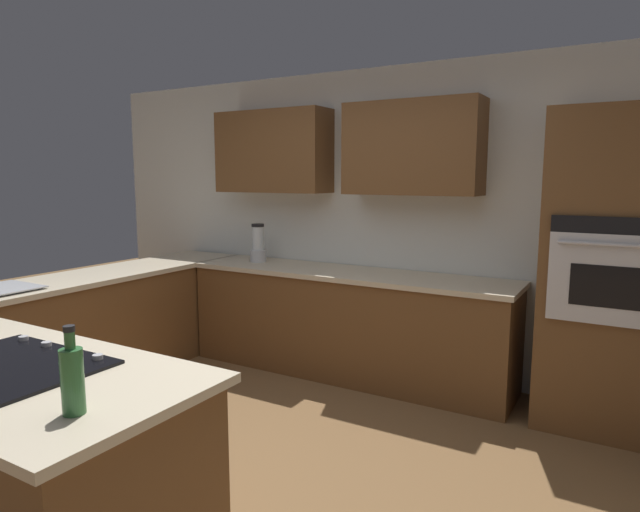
{
  "coord_description": "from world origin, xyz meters",
  "views": [
    {
      "loc": [
        -2.0,
        2.3,
        1.69
      ],
      "look_at": [
        -0.08,
        -0.98,
        1.14
      ],
      "focal_mm": 30.71,
      "sensor_mm": 36.0,
      "label": 1
    }
  ],
  "objects_px": {
    "blender": "(258,246)",
    "second_bottle": "(72,378)",
    "wall_oven": "(609,273)",
    "cooktop": "(10,365)"
  },
  "relations": [
    {
      "from": "wall_oven",
      "to": "blender",
      "type": "height_order",
      "value": "wall_oven"
    },
    {
      "from": "wall_oven",
      "to": "cooktop",
      "type": "bearing_deg",
      "value": 53.04
    },
    {
      "from": "wall_oven",
      "to": "cooktop",
      "type": "height_order",
      "value": "wall_oven"
    },
    {
      "from": "wall_oven",
      "to": "cooktop",
      "type": "relative_size",
      "value": 2.8
    },
    {
      "from": "cooktop",
      "to": "second_bottle",
      "type": "distance_m",
      "value": 0.67
    },
    {
      "from": "blender",
      "to": "second_bottle",
      "type": "xyz_separation_m",
      "value": [
        -1.45,
        2.98,
        -0.03
      ]
    },
    {
      "from": "blender",
      "to": "second_bottle",
      "type": "height_order",
      "value": "blender"
    },
    {
      "from": "wall_oven",
      "to": "second_bottle",
      "type": "height_order",
      "value": "wall_oven"
    },
    {
      "from": "cooktop",
      "to": "second_bottle",
      "type": "xyz_separation_m",
      "value": [
        -0.64,
        0.15,
        0.12
      ]
    },
    {
      "from": "second_bottle",
      "to": "blender",
      "type": "bearing_deg",
      "value": -64.0
    }
  ]
}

